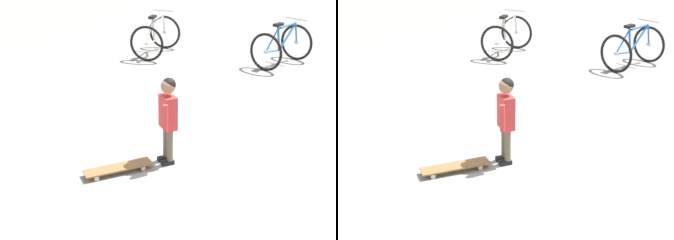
# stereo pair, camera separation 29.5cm
# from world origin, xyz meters

# --- Properties ---
(ground_plane) EXTENTS (50.00, 50.00, 0.00)m
(ground_plane) POSITION_xyz_m (0.00, 0.00, 0.00)
(ground_plane) COLOR gray
(child_person) EXTENTS (0.35, 0.26, 1.06)m
(child_person) POSITION_xyz_m (0.35, -0.11, 0.66)
(child_person) COLOR brown
(child_person) RESTS_ON ground
(skateboard) EXTENTS (0.29, 0.82, 0.07)m
(skateboard) POSITION_xyz_m (0.27, -0.73, 0.06)
(skateboard) COLOR olive
(skateboard) RESTS_ON ground
(bicycle_near) EXTENTS (1.22, 1.28, 0.85)m
(bicycle_near) POSITION_xyz_m (-3.73, 2.09, 0.38)
(bicycle_near) COLOR black
(bicycle_near) RESTS_ON ground
(bicycle_mid) EXTENTS (0.92, 1.20, 0.85)m
(bicycle_mid) POSITION_xyz_m (-1.84, 3.78, 0.38)
(bicycle_mid) COLOR black
(bicycle_mid) RESTS_ON ground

